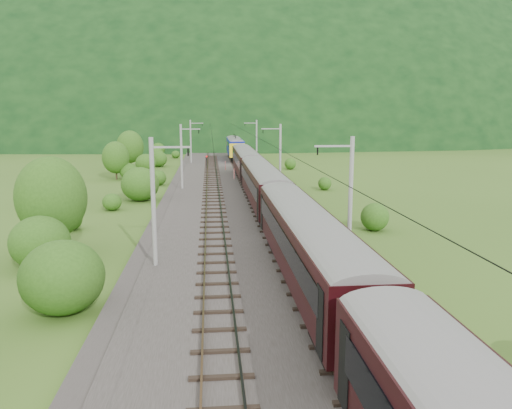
{
  "coord_description": "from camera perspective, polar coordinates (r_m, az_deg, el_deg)",
  "views": [
    {
      "loc": [
        -2.69,
        -30.61,
        9.81
      ],
      "look_at": [
        0.88,
        7.89,
        2.6
      ],
      "focal_mm": 35.0,
      "sensor_mm": 36.0,
      "label": 1
    }
  ],
  "objects": [
    {
      "name": "ground",
      "position": [
        32.25,
        -0.26,
        -7.14
      ],
      "size": [
        600.0,
        600.0,
        0.0
      ],
      "primitive_type": "plane",
      "color": "#37591C",
      "rests_on": "ground"
    },
    {
      "name": "hazard_post_near",
      "position": [
        82.7,
        -3.52,
        4.45
      ],
      "size": [
        0.16,
        0.16,
        1.46
      ],
      "primitive_type": "cylinder",
      "color": "red",
      "rests_on": "railbed"
    },
    {
      "name": "track_left",
      "position": [
        41.69,
        -4.77,
        -2.56
      ],
      "size": [
        2.4,
        220.0,
        0.27
      ],
      "color": "#523823",
      "rests_on": "railbed"
    },
    {
      "name": "mountain_ridge",
      "position": [
        350.94,
        -25.09,
        7.98
      ],
      "size": [
        336.0,
        280.0,
        132.0
      ],
      "primitive_type": "ellipsoid",
      "color": "black",
      "rests_on": "ground"
    },
    {
      "name": "vegetation_left",
      "position": [
        49.47,
        -18.39,
        1.62
      ],
      "size": [
        12.73,
        148.52,
        6.84
      ],
      "color": "#2A5316",
      "rests_on": "ground"
    },
    {
      "name": "signal",
      "position": [
        85.86,
        -5.65,
        4.98
      ],
      "size": [
        0.23,
        0.23,
        2.1
      ],
      "color": "black",
      "rests_on": "railbed"
    },
    {
      "name": "hazard_post_far",
      "position": [
        71.56,
        -2.5,
        3.53
      ],
      "size": [
        0.16,
        0.16,
        1.52
      ],
      "primitive_type": "cylinder",
      "color": "red",
      "rests_on": "railbed"
    },
    {
      "name": "catenary_right",
      "position": [
        63.45,
        2.72,
        5.75
      ],
      "size": [
        2.54,
        192.28,
        8.0
      ],
      "color": "gray",
      "rests_on": "railbed"
    },
    {
      "name": "train",
      "position": [
        37.31,
        2.62,
        0.75
      ],
      "size": [
        2.91,
        140.13,
        5.06
      ],
      "color": "black",
      "rests_on": "ground"
    },
    {
      "name": "catenary_left",
      "position": [
        62.92,
        -8.45,
        5.61
      ],
      "size": [
        2.54,
        192.28,
        8.0
      ],
      "color": "gray",
      "rests_on": "railbed"
    },
    {
      "name": "overhead_wires",
      "position": [
        40.78,
        -1.52,
        6.75
      ],
      "size": [
        4.83,
        198.0,
        0.03
      ],
      "color": "black",
      "rests_on": "ground"
    },
    {
      "name": "railbed",
      "position": [
        41.83,
        -1.47,
        -2.79
      ],
      "size": [
        14.0,
        220.0,
        0.3
      ],
      "primitive_type": "cube",
      "color": "#38332D",
      "rests_on": "ground"
    },
    {
      "name": "track_right",
      "position": [
        42.0,
        1.8,
        -2.43
      ],
      "size": [
        2.4,
        220.0,
        0.27
      ],
      "color": "#523823",
      "rests_on": "railbed"
    },
    {
      "name": "mountain_main",
      "position": [
        290.78,
        -4.82,
        8.6
      ],
      "size": [
        504.0,
        360.0,
        244.0
      ],
      "primitive_type": "ellipsoid",
      "color": "black",
      "rests_on": "ground"
    },
    {
      "name": "vegetation_right",
      "position": [
        29.68,
        24.6,
        -7.35
      ],
      "size": [
        5.6,
        99.04,
        2.79
      ],
      "color": "#2A5316",
      "rests_on": "ground"
    }
  ]
}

